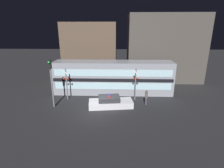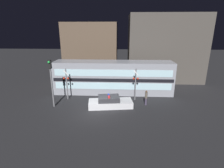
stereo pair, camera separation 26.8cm
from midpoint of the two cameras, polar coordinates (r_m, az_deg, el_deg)
name	(u,v)px [view 2 (the right image)]	position (r m, az deg, el deg)	size (l,w,h in m)	color
ground_plane	(95,113)	(18.26, -5.03, -9.36)	(120.00, 120.00, 0.00)	black
train	(113,77)	(23.16, 0.74, 2.19)	(15.42, 2.85, 4.24)	gray
police_car	(110,102)	(19.38, -0.24, -6.02)	(4.98, 2.44, 1.34)	silver
pedestrian	(146,98)	(20.01, 11.43, -4.39)	(0.29, 0.29, 1.73)	#3F384C
crossing_signal_near	(136,83)	(20.85, 8.05, 0.34)	(0.71, 0.31, 3.86)	slate
crossing_signal_far	(67,83)	(21.50, -14.25, 0.45)	(0.71, 0.31, 3.83)	slate
traffic_light_corner	(51,78)	(19.52, -18.90, 1.97)	(0.30, 0.46, 5.20)	slate
building_left	(92,50)	(32.47, -6.42, 11.06)	(9.17, 6.41, 9.33)	brown
building_center	(165,48)	(30.46, 17.08, 11.11)	(11.82, 6.06, 10.50)	#47423D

